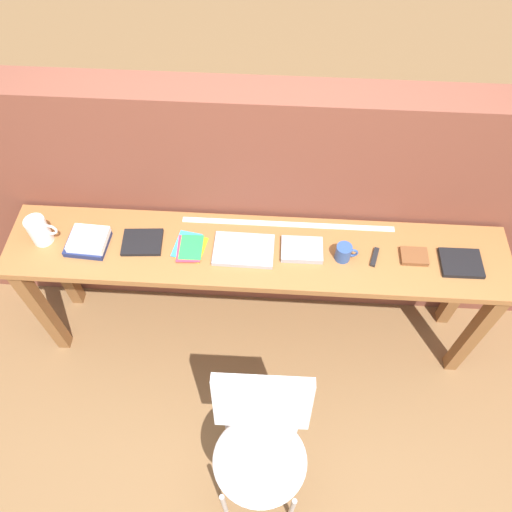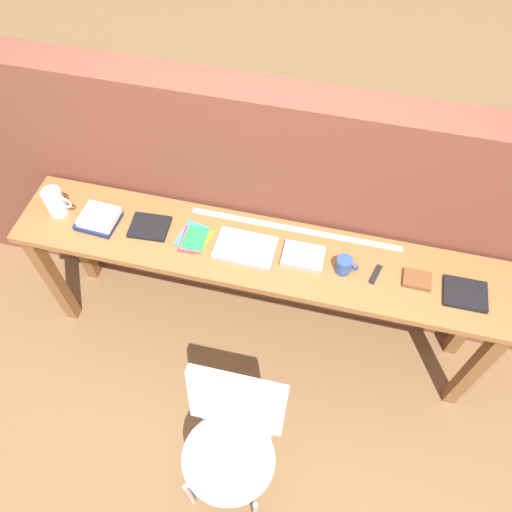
{
  "view_description": "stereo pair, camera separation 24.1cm",
  "coord_description": "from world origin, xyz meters",
  "px_view_note": "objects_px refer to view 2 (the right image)",
  "views": [
    {
      "loc": [
        0.08,
        -1.13,
        2.88
      ],
      "look_at": [
        0.0,
        0.25,
        0.9
      ],
      "focal_mm": 35.0,
      "sensor_mm": 36.0,
      "label": 1
    },
    {
      "loc": [
        0.32,
        -1.09,
        2.88
      ],
      "look_at": [
        0.0,
        0.25,
        0.9
      ],
      "focal_mm": 35.0,
      "sensor_mm": 36.0,
      "label": 2
    }
  ],
  "objects_px": {
    "pitcher_white": "(55,202)",
    "mug": "(344,265)",
    "chair_white_moulded": "(231,439)",
    "leather_journal_brown": "(417,280)",
    "book_repair_rightmost": "(465,294)",
    "multitool_folded": "(376,274)",
    "book_stack_leftmost": "(99,219)",
    "book_open_centre": "(245,248)",
    "magazine_cycling": "(150,227)",
    "pamphlet_pile_colourful": "(194,238)"
  },
  "relations": [
    {
      "from": "chair_white_moulded",
      "to": "pamphlet_pile_colourful",
      "type": "relative_size",
      "value": 4.52
    },
    {
      "from": "multitool_folded",
      "to": "magazine_cycling",
      "type": "bearing_deg",
      "value": 179.03
    },
    {
      "from": "pitcher_white",
      "to": "multitool_folded",
      "type": "distance_m",
      "value": 1.64
    },
    {
      "from": "book_open_centre",
      "to": "mug",
      "type": "distance_m",
      "value": 0.49
    },
    {
      "from": "multitool_folded",
      "to": "book_stack_leftmost",
      "type": "bearing_deg",
      "value": -179.71
    },
    {
      "from": "pamphlet_pile_colourful",
      "to": "leather_journal_brown",
      "type": "relative_size",
      "value": 1.52
    },
    {
      "from": "book_repair_rightmost",
      "to": "pamphlet_pile_colourful",
      "type": "bearing_deg",
      "value": 178.79
    },
    {
      "from": "magazine_cycling",
      "to": "book_repair_rightmost",
      "type": "bearing_deg",
      "value": -5.17
    },
    {
      "from": "magazine_cycling",
      "to": "book_repair_rightmost",
      "type": "height_order",
      "value": "book_repair_rightmost"
    },
    {
      "from": "leather_journal_brown",
      "to": "pamphlet_pile_colourful",
      "type": "bearing_deg",
      "value": -179.35
    },
    {
      "from": "pamphlet_pile_colourful",
      "to": "mug",
      "type": "height_order",
      "value": "mug"
    },
    {
      "from": "pamphlet_pile_colourful",
      "to": "book_open_centre",
      "type": "xyz_separation_m",
      "value": [
        0.27,
        -0.0,
        0.0
      ]
    },
    {
      "from": "chair_white_moulded",
      "to": "leather_journal_brown",
      "type": "relative_size",
      "value": 6.86
    },
    {
      "from": "pamphlet_pile_colourful",
      "to": "book_open_centre",
      "type": "height_order",
      "value": "book_open_centre"
    },
    {
      "from": "magazine_cycling",
      "to": "multitool_folded",
      "type": "distance_m",
      "value": 1.15
    },
    {
      "from": "book_open_centre",
      "to": "magazine_cycling",
      "type": "bearing_deg",
      "value": 178.93
    },
    {
      "from": "book_stack_leftmost",
      "to": "pamphlet_pile_colourful",
      "type": "relative_size",
      "value": 1.07
    },
    {
      "from": "chair_white_moulded",
      "to": "mug",
      "type": "height_order",
      "value": "mug"
    },
    {
      "from": "chair_white_moulded",
      "to": "pamphlet_pile_colourful",
      "type": "bearing_deg",
      "value": 116.17
    },
    {
      "from": "chair_white_moulded",
      "to": "multitool_folded",
      "type": "height_order",
      "value": "multitool_folded"
    },
    {
      "from": "book_open_centre",
      "to": "leather_journal_brown",
      "type": "height_order",
      "value": "leather_journal_brown"
    },
    {
      "from": "mug",
      "to": "book_repair_rightmost",
      "type": "height_order",
      "value": "mug"
    },
    {
      "from": "book_repair_rightmost",
      "to": "leather_journal_brown",
      "type": "bearing_deg",
      "value": 172.84
    },
    {
      "from": "book_stack_leftmost",
      "to": "leather_journal_brown",
      "type": "relative_size",
      "value": 1.62
    },
    {
      "from": "book_open_centre",
      "to": "book_repair_rightmost",
      "type": "xyz_separation_m",
      "value": [
        1.05,
        -0.01,
        -0.0
      ]
    },
    {
      "from": "book_repair_rightmost",
      "to": "multitool_folded",
      "type": "bearing_deg",
      "value": 177.74
    },
    {
      "from": "pitcher_white",
      "to": "book_repair_rightmost",
      "type": "relative_size",
      "value": 0.93
    },
    {
      "from": "book_repair_rightmost",
      "to": "chair_white_moulded",
      "type": "bearing_deg",
      "value": -139.86
    },
    {
      "from": "magazine_cycling",
      "to": "leather_journal_brown",
      "type": "bearing_deg",
      "value": -4.26
    },
    {
      "from": "book_stack_leftmost",
      "to": "book_repair_rightmost",
      "type": "height_order",
      "value": "book_stack_leftmost"
    },
    {
      "from": "pamphlet_pile_colourful",
      "to": "multitool_folded",
      "type": "height_order",
      "value": "multitool_folded"
    },
    {
      "from": "book_stack_leftmost",
      "to": "pamphlet_pile_colourful",
      "type": "xyz_separation_m",
      "value": [
        0.5,
        0.01,
        -0.02
      ]
    },
    {
      "from": "multitool_folded",
      "to": "pitcher_white",
      "type": "bearing_deg",
      "value": 179.59
    },
    {
      "from": "book_stack_leftmost",
      "to": "multitool_folded",
      "type": "bearing_deg",
      "value": 0.29
    },
    {
      "from": "leather_journal_brown",
      "to": "book_repair_rightmost",
      "type": "bearing_deg",
      "value": -6.51
    },
    {
      "from": "pitcher_white",
      "to": "book_stack_leftmost",
      "type": "distance_m",
      "value": 0.24
    },
    {
      "from": "pamphlet_pile_colourful",
      "to": "pitcher_white",
      "type": "bearing_deg",
      "value": 179.32
    },
    {
      "from": "chair_white_moulded",
      "to": "pitcher_white",
      "type": "bearing_deg",
      "value": 144.18
    },
    {
      "from": "pitcher_white",
      "to": "pamphlet_pile_colourful",
      "type": "bearing_deg",
      "value": -0.68
    },
    {
      "from": "multitool_folded",
      "to": "book_repair_rightmost",
      "type": "bearing_deg",
      "value": -1.72
    },
    {
      "from": "leather_journal_brown",
      "to": "magazine_cycling",
      "type": "bearing_deg",
      "value": 179.85
    },
    {
      "from": "chair_white_moulded",
      "to": "magazine_cycling",
      "type": "distance_m",
      "value": 1.1
    },
    {
      "from": "pitcher_white",
      "to": "mug",
      "type": "height_order",
      "value": "pitcher_white"
    },
    {
      "from": "leather_journal_brown",
      "to": "book_open_centre",
      "type": "bearing_deg",
      "value": -179.11
    },
    {
      "from": "pitcher_white",
      "to": "book_repair_rightmost",
      "type": "bearing_deg",
      "value": -0.67
    },
    {
      "from": "book_stack_leftmost",
      "to": "magazine_cycling",
      "type": "relative_size",
      "value": 1.07
    },
    {
      "from": "book_stack_leftmost",
      "to": "magazine_cycling",
      "type": "height_order",
      "value": "book_stack_leftmost"
    },
    {
      "from": "chair_white_moulded",
      "to": "book_open_centre",
      "type": "relative_size",
      "value": 3.02
    },
    {
      "from": "book_repair_rightmost",
      "to": "magazine_cycling",
      "type": "bearing_deg",
      "value": 178.29
    },
    {
      "from": "chair_white_moulded",
      "to": "pitcher_white",
      "type": "relative_size",
      "value": 4.85
    }
  ]
}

